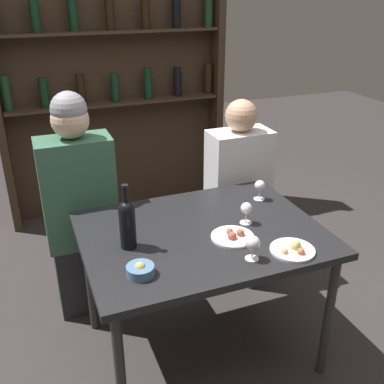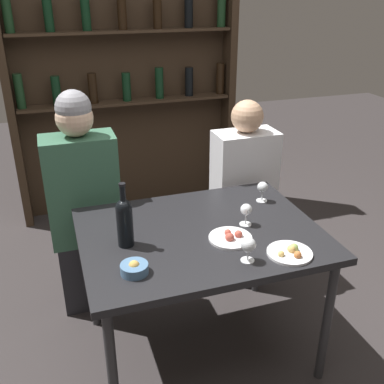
# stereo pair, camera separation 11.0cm
# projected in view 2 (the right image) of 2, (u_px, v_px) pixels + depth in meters

# --- Properties ---
(ground_plane) EXTENTS (10.00, 10.00, 0.00)m
(ground_plane) POSITION_uv_depth(u_px,v_px,m) (199.00, 347.00, 2.47)
(ground_plane) COLOR #332D2D
(dining_table) EXTENTS (1.14, 0.87, 0.74)m
(dining_table) POSITION_uv_depth(u_px,v_px,m) (200.00, 243.00, 2.18)
(dining_table) COLOR black
(dining_table) RESTS_ON ground_plane
(wine_rack_wall) EXTENTS (1.82, 0.21, 2.29)m
(wine_rack_wall) POSITION_uv_depth(u_px,v_px,m) (124.00, 69.00, 3.56)
(wine_rack_wall) COLOR #38281C
(wine_rack_wall) RESTS_ON ground_plane
(wine_bottle) EXTENTS (0.07, 0.07, 0.31)m
(wine_bottle) POSITION_uv_depth(u_px,v_px,m) (125.00, 220.00, 1.99)
(wine_bottle) COLOR black
(wine_bottle) RESTS_ON dining_table
(wine_glass_0) EXTENTS (0.07, 0.07, 0.11)m
(wine_glass_0) POSITION_uv_depth(u_px,v_px,m) (248.00, 246.00, 1.89)
(wine_glass_0) COLOR silver
(wine_glass_0) RESTS_ON dining_table
(wine_glass_1) EXTENTS (0.06, 0.06, 0.11)m
(wine_glass_1) POSITION_uv_depth(u_px,v_px,m) (246.00, 211.00, 2.18)
(wine_glass_1) COLOR silver
(wine_glass_1) RESTS_ON dining_table
(wine_glass_2) EXTENTS (0.06, 0.06, 0.11)m
(wine_glass_2) POSITION_uv_depth(u_px,v_px,m) (263.00, 188.00, 2.42)
(wine_glass_2) COLOR silver
(wine_glass_2) RESTS_ON dining_table
(food_plate_0) EXTENTS (0.20, 0.20, 0.04)m
(food_plate_0) POSITION_uv_depth(u_px,v_px,m) (290.00, 252.00, 1.97)
(food_plate_0) COLOR white
(food_plate_0) RESTS_ON dining_table
(food_plate_1) EXTENTS (0.20, 0.20, 0.05)m
(food_plate_1) POSITION_uv_depth(u_px,v_px,m) (231.00, 237.00, 2.08)
(food_plate_1) COLOR white
(food_plate_1) RESTS_ON dining_table
(snack_bowl) EXTENTS (0.12, 0.12, 0.06)m
(snack_bowl) POSITION_uv_depth(u_px,v_px,m) (134.00, 268.00, 1.84)
(snack_bowl) COLOR #4C7299
(snack_bowl) RESTS_ON dining_table
(seated_person_left) EXTENTS (0.40, 0.22, 1.33)m
(seated_person_left) POSITION_uv_depth(u_px,v_px,m) (85.00, 209.00, 2.57)
(seated_person_left) COLOR #26262B
(seated_person_left) RESTS_ON ground_plane
(seated_person_right) EXTENTS (0.39, 0.22, 1.20)m
(seated_person_right) POSITION_uv_depth(u_px,v_px,m) (243.00, 198.00, 2.89)
(seated_person_right) COLOR #26262B
(seated_person_right) RESTS_ON ground_plane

